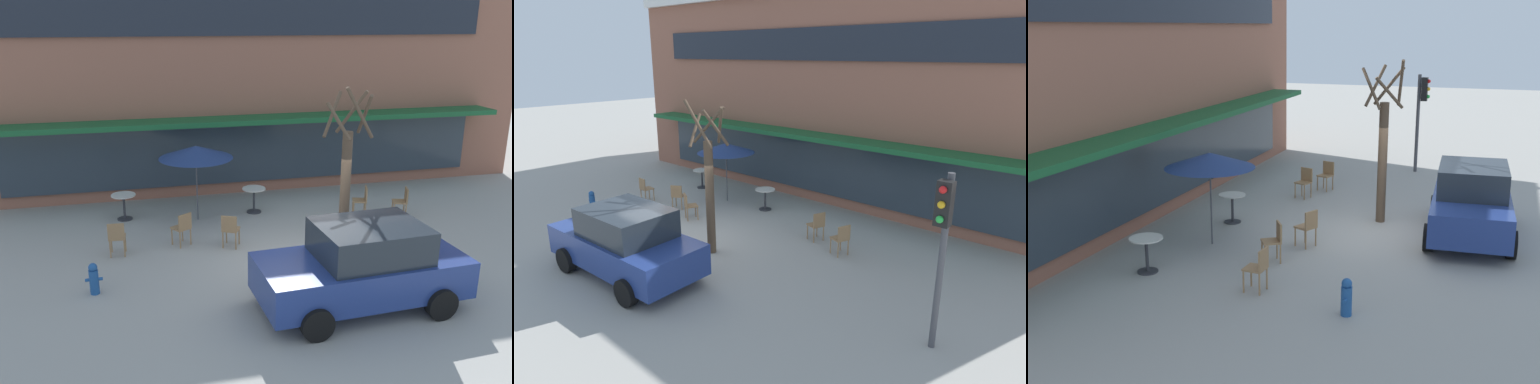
# 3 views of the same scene
# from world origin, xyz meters

# --- Properties ---
(ground_plane) EXTENTS (80.00, 80.00, 0.00)m
(ground_plane) POSITION_xyz_m (0.00, 0.00, 0.00)
(ground_plane) COLOR #9E9B93
(building_facade) EXTENTS (19.55, 9.10, 7.82)m
(building_facade) POSITION_xyz_m (0.00, 9.97, 3.91)
(building_facade) COLOR #935B47
(building_facade) RESTS_ON ground
(cafe_table_near_wall) EXTENTS (0.70, 0.70, 0.76)m
(cafe_table_near_wall) POSITION_xyz_m (-4.20, 4.28, 0.52)
(cafe_table_near_wall) COLOR #333338
(cafe_table_near_wall) RESTS_ON ground
(cafe_table_streetside) EXTENTS (0.70, 0.70, 0.76)m
(cafe_table_streetside) POSITION_xyz_m (-0.39, 4.00, 0.52)
(cafe_table_streetside) COLOR #333338
(cafe_table_streetside) RESTS_ON ground
(patio_umbrella_green_folded) EXTENTS (2.10, 2.10, 2.20)m
(patio_umbrella_green_folded) POSITION_xyz_m (-2.12, 3.77, 2.02)
(patio_umbrella_green_folded) COLOR #4C4C51
(patio_umbrella_green_folded) RESTS_ON ground
(cafe_chair_0) EXTENTS (0.51, 0.51, 0.89)m
(cafe_chair_0) POSITION_xyz_m (2.65, 2.97, 0.53)
(cafe_chair_0) COLOR #9E754C
(cafe_chair_0) RESTS_ON ground
(cafe_chair_1) EXTENTS (0.43, 0.43, 0.89)m
(cafe_chair_1) POSITION_xyz_m (-4.38, 1.70, 0.53)
(cafe_chair_1) COLOR #9E754C
(cafe_chair_1) RESTS_ON ground
(cafe_chair_2) EXTENTS (0.55, 0.55, 0.89)m
(cafe_chair_2) POSITION_xyz_m (-2.74, 1.97, 0.53)
(cafe_chair_2) COLOR #9E754C
(cafe_chair_2) RESTS_ON ground
(cafe_chair_3) EXTENTS (0.51, 0.51, 0.89)m
(cafe_chair_3) POSITION_xyz_m (3.76, 2.60, 0.53)
(cafe_chair_3) COLOR #9E754C
(cafe_chair_3) RESTS_ON ground
(cafe_chair_4) EXTENTS (0.54, 0.54, 0.89)m
(cafe_chair_4) POSITION_xyz_m (-1.58, 1.57, 0.53)
(cafe_chair_4) COLOR #9E754C
(cafe_chair_4) RESTS_ON ground
(parked_sedan) EXTENTS (4.29, 2.19, 1.76)m
(parked_sedan) POSITION_xyz_m (0.46, -1.95, 0.88)
(parked_sedan) COLOR navy
(parked_sedan) RESTS_ON ground
(street_tree) EXTENTS (1.14, 1.14, 4.22)m
(street_tree) POSITION_xyz_m (0.98, 0.35, 1.91)
(street_tree) COLOR brown
(street_tree) RESTS_ON ground
(fire_hydrant) EXTENTS (0.36, 0.20, 0.71)m
(fire_hydrant) POSITION_xyz_m (-4.85, -0.16, 0.35)
(fire_hydrant) COLOR #1E4C8C
(fire_hydrant) RESTS_ON ground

